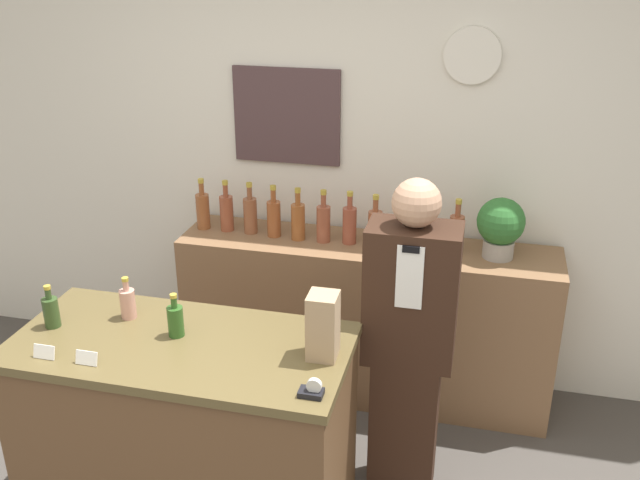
{
  "coord_description": "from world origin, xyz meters",
  "views": [
    {
      "loc": [
        0.83,
        -1.78,
        2.47
      ],
      "look_at": [
        0.12,
        1.12,
        1.2
      ],
      "focal_mm": 40.0,
      "sensor_mm": 36.0,
      "label": 1
    }
  ],
  "objects_px": {
    "paper_bag": "(323,326)",
    "shopkeeper": "(408,347)",
    "tape_dispenser": "(312,390)",
    "potted_plant": "(501,225)"
  },
  "relations": [
    {
      "from": "shopkeeper",
      "to": "tape_dispenser",
      "type": "bearing_deg",
      "value": -112.03
    },
    {
      "from": "shopkeeper",
      "to": "potted_plant",
      "type": "distance_m",
      "value": 0.9
    },
    {
      "from": "shopkeeper",
      "to": "paper_bag",
      "type": "height_order",
      "value": "shopkeeper"
    },
    {
      "from": "potted_plant",
      "to": "paper_bag",
      "type": "bearing_deg",
      "value": -119.44
    },
    {
      "from": "shopkeeper",
      "to": "paper_bag",
      "type": "relative_size",
      "value": 5.8
    },
    {
      "from": "paper_bag",
      "to": "shopkeeper",
      "type": "bearing_deg",
      "value": 53.84
    },
    {
      "from": "paper_bag",
      "to": "tape_dispenser",
      "type": "bearing_deg",
      "value": -84.82
    },
    {
      "from": "shopkeeper",
      "to": "tape_dispenser",
      "type": "relative_size",
      "value": 17.48
    },
    {
      "from": "shopkeeper",
      "to": "potted_plant",
      "type": "height_order",
      "value": "shopkeeper"
    },
    {
      "from": "shopkeeper",
      "to": "potted_plant",
      "type": "bearing_deg",
      "value": 64.56
    }
  ]
}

